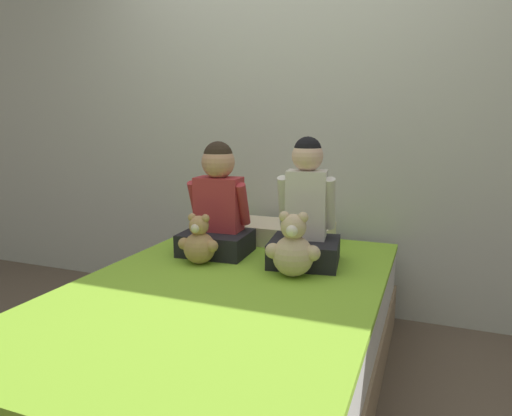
% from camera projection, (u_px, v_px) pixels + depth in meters
% --- Properties ---
extents(ground_plane, '(14.00, 14.00, 0.00)m').
position_uv_depth(ground_plane, '(225.00, 389.00, 2.10)').
color(ground_plane, brown).
extents(wall_behind_bed, '(8.00, 0.06, 2.50)m').
position_uv_depth(wall_behind_bed, '(297.00, 115.00, 2.89)').
color(wall_behind_bed, beige).
rests_on(wall_behind_bed, ground_plane).
extents(bed, '(1.34, 2.01, 0.50)m').
position_uv_depth(bed, '(225.00, 339.00, 2.06)').
color(bed, '#997F60').
rests_on(bed, ground_plane).
extents(child_on_left, '(0.37, 0.32, 0.61)m').
position_uv_depth(child_on_left, '(218.00, 206.00, 2.48)').
color(child_on_left, black).
rests_on(child_on_left, bed).
extents(child_on_right, '(0.38, 0.37, 0.64)m').
position_uv_depth(child_on_right, '(306.00, 214.00, 2.30)').
color(child_on_right, black).
rests_on(child_on_right, bed).
extents(teddy_bear_held_by_left_child, '(0.22, 0.16, 0.26)m').
position_uv_depth(teddy_bear_held_by_left_child, '(199.00, 243.00, 2.31)').
color(teddy_bear_held_by_left_child, tan).
rests_on(teddy_bear_held_by_left_child, bed).
extents(teddy_bear_held_by_right_child, '(0.26, 0.19, 0.31)m').
position_uv_depth(teddy_bear_held_by_right_child, '(293.00, 249.00, 2.11)').
color(teddy_bear_held_by_right_child, '#D1B78E').
rests_on(teddy_bear_held_by_right_child, bed).
extents(pillow_at_headboard, '(0.60, 0.33, 0.11)m').
position_uv_depth(pillow_at_headboard, '(281.00, 233.00, 2.74)').
color(pillow_at_headboard, beige).
rests_on(pillow_at_headboard, bed).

